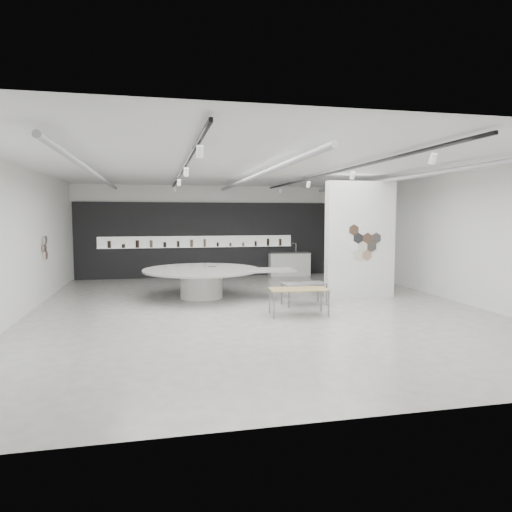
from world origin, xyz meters
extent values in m
cube|color=#B3B0A8|center=(0.00, 0.00, -0.01)|extent=(12.00, 14.00, 0.01)
cube|color=silver|center=(0.00, 0.00, 3.80)|extent=(12.00, 14.00, 0.01)
cube|color=white|center=(0.00, 7.00, 1.90)|extent=(12.00, 0.01, 3.80)
cube|color=white|center=(0.00, -7.00, 1.90)|extent=(12.00, 0.01, 3.80)
cube|color=white|center=(6.00, 0.00, 1.90)|extent=(0.01, 14.00, 3.80)
cube|color=white|center=(-6.00, 0.00, 1.90)|extent=(0.01, 14.00, 3.80)
cylinder|color=#939396|center=(-4.20, 0.50, 3.62)|extent=(0.12, 12.00, 0.12)
cylinder|color=#939396|center=(0.00, 0.50, 3.62)|extent=(0.12, 12.00, 0.12)
cylinder|color=#939396|center=(4.20, 0.50, 3.62)|extent=(0.12, 12.00, 0.12)
cube|color=black|center=(-2.00, 0.00, 3.70)|extent=(0.05, 13.00, 0.06)
cylinder|color=white|center=(-2.00, -5.00, 3.52)|extent=(0.11, 0.18, 0.21)
cylinder|color=white|center=(-2.00, -1.70, 3.52)|extent=(0.11, 0.18, 0.21)
cylinder|color=white|center=(-2.00, 1.60, 3.52)|extent=(0.11, 0.18, 0.21)
cylinder|color=white|center=(-2.00, 4.90, 3.52)|extent=(0.11, 0.18, 0.21)
cube|color=black|center=(2.00, 0.00, 3.70)|extent=(0.05, 13.00, 0.06)
cylinder|color=white|center=(2.00, -5.00, 3.52)|extent=(0.11, 0.18, 0.21)
cylinder|color=white|center=(2.00, -1.70, 3.52)|extent=(0.11, 0.18, 0.21)
cylinder|color=white|center=(2.00, 1.60, 3.52)|extent=(0.11, 0.18, 0.21)
cylinder|color=white|center=(2.00, 4.90, 3.52)|extent=(0.11, 0.18, 0.21)
cylinder|color=white|center=(-5.97, 2.50, 1.35)|extent=(0.03, 0.28, 0.28)
cylinder|color=#4E3627|center=(-5.97, 2.76, 1.35)|extent=(0.03, 0.28, 0.28)
cylinder|color=black|center=(-5.97, 2.63, 1.58)|extent=(0.03, 0.28, 0.28)
cylinder|color=#A27E63|center=(-5.97, 2.37, 1.58)|extent=(0.03, 0.28, 0.28)
cylinder|color=beige|center=(-5.97, 2.50, 1.81)|extent=(0.03, 0.28, 0.28)
cylinder|color=black|center=(-5.97, 2.76, 1.81)|extent=(0.03, 0.28, 0.28)
cube|color=black|center=(0.00, 6.94, 1.55)|extent=(11.80, 0.10, 3.10)
cube|color=white|center=(-1.00, 6.87, 1.48)|extent=(8.00, 0.06, 0.46)
cube|color=white|center=(-1.00, 6.81, 1.25)|extent=(8.00, 0.18, 0.02)
cylinder|color=black|center=(-4.53, 6.81, 1.41)|extent=(0.13, 0.13, 0.29)
cylinder|color=black|center=(-3.99, 6.81, 1.34)|extent=(0.13, 0.13, 0.15)
cylinder|color=black|center=(-3.44, 6.81, 1.42)|extent=(0.14, 0.14, 0.30)
cylinder|color=brown|center=(-2.90, 6.81, 1.41)|extent=(0.12, 0.12, 0.29)
cylinder|color=black|center=(-2.36, 6.81, 1.37)|extent=(0.12, 0.12, 0.21)
cylinder|color=black|center=(-1.81, 6.81, 1.39)|extent=(0.10, 0.10, 0.25)
cylinder|color=brown|center=(-1.27, 6.81, 1.42)|extent=(0.12, 0.12, 0.30)
cylinder|color=brown|center=(-0.73, 6.81, 1.42)|extent=(0.10, 0.10, 0.31)
cylinder|color=black|center=(-0.19, 6.81, 1.35)|extent=(0.09, 0.09, 0.17)
cylinder|color=brown|center=(0.36, 6.81, 1.35)|extent=(0.10, 0.10, 0.16)
cylinder|color=brown|center=(0.90, 6.81, 1.34)|extent=(0.09, 0.09, 0.15)
cylinder|color=black|center=(1.44, 6.81, 1.37)|extent=(0.09, 0.09, 0.21)
cylinder|color=black|center=(1.99, 6.81, 1.42)|extent=(0.11, 0.11, 0.31)
cylinder|color=black|center=(2.53, 6.81, 1.41)|extent=(0.11, 0.11, 0.29)
cube|color=white|center=(3.50, 1.00, 1.80)|extent=(2.20, 0.35, 3.60)
cylinder|color=beige|center=(3.50, 0.81, 1.60)|extent=(0.34, 0.03, 0.34)
cylinder|color=black|center=(3.80, 0.81, 1.60)|extent=(0.34, 0.03, 0.34)
cylinder|color=white|center=(3.20, 0.81, 1.60)|extent=(0.34, 0.03, 0.34)
cylinder|color=#4E3627|center=(3.65, 0.81, 1.86)|extent=(0.34, 0.03, 0.34)
cylinder|color=black|center=(3.35, 0.81, 1.86)|extent=(0.34, 0.03, 0.34)
cylinder|color=#A27E63|center=(3.65, 0.81, 1.34)|extent=(0.34, 0.03, 0.34)
cylinder|color=beige|center=(3.35, 0.81, 1.34)|extent=(0.34, 0.03, 0.34)
cylinder|color=black|center=(3.95, 0.81, 1.86)|extent=(0.34, 0.03, 0.34)
cylinder|color=white|center=(3.50, 0.81, 2.12)|extent=(0.34, 0.03, 0.34)
cylinder|color=#4E3627|center=(3.20, 0.81, 2.12)|extent=(0.34, 0.03, 0.34)
cylinder|color=white|center=(-1.34, 1.93, 0.42)|extent=(1.32, 1.32, 0.85)
cylinder|color=#A19E98|center=(-1.34, 1.93, 0.88)|extent=(3.65, 3.65, 0.06)
cube|color=#A19E98|center=(0.65, 1.40, 0.88)|extent=(1.61, 1.02, 0.05)
cube|color=#A27E63|center=(-2.34, 1.95, 0.91)|extent=(0.25, 0.18, 0.01)
cube|color=#4E3627|center=(-0.93, 2.52, 0.91)|extent=(0.25, 0.18, 0.01)
cube|color=tan|center=(0.84, -1.11, 0.67)|extent=(1.52, 0.84, 0.03)
cube|color=slate|center=(0.12, -1.39, 0.33)|extent=(0.04, 0.04, 0.66)
cube|color=slate|center=(0.17, -0.73, 0.33)|extent=(0.04, 0.04, 0.66)
cube|color=slate|center=(1.51, -1.49, 0.33)|extent=(0.04, 0.04, 0.66)
cube|color=slate|center=(1.56, -0.83, 0.33)|extent=(0.04, 0.04, 0.66)
cube|color=gray|center=(1.41, 0.17, 0.62)|extent=(1.29, 0.74, 0.03)
cube|color=slate|center=(0.87, -0.16, 0.30)|extent=(0.04, 0.04, 0.60)
cube|color=slate|center=(0.81, 0.38, 0.30)|extent=(0.04, 0.04, 0.60)
cube|color=slate|center=(2.02, -0.04, 0.30)|extent=(0.04, 0.04, 0.60)
cube|color=slate|center=(1.96, 0.50, 0.30)|extent=(0.04, 0.04, 0.60)
cube|color=white|center=(2.85, 6.51, 0.48)|extent=(1.75, 0.77, 0.96)
cube|color=gray|center=(2.85, 6.51, 0.98)|extent=(1.80, 0.82, 0.03)
cylinder|color=silver|center=(3.18, 6.64, 1.18)|extent=(0.03, 0.03, 0.38)
cylinder|color=silver|center=(3.10, 6.65, 1.36)|extent=(0.17, 0.04, 0.03)
camera|label=1|loc=(-2.67, -12.12, 2.53)|focal=32.00mm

